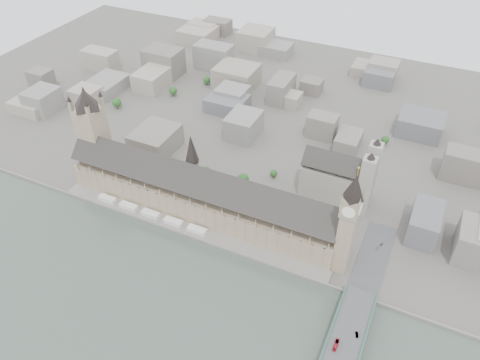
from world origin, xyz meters
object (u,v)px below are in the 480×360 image
at_px(car_approach, 381,245).
at_px(elizabeth_tower, 349,218).
at_px(car_silver, 357,335).
at_px(victoria_tower, 93,130).
at_px(westminster_abbey, 340,177).
at_px(red_bus_north, 336,345).
at_px(palace_of_westminster, 200,194).

bearing_deg(car_approach, elizabeth_tower, -113.31).
height_order(elizabeth_tower, car_silver, elizabeth_tower).
bearing_deg(victoria_tower, car_silver, -15.74).
xyz_separation_m(westminster_abbey, red_bus_north, (45.91, -165.34, -13.45)).
bearing_deg(palace_of_westminster, westminster_abbey, 34.17).
xyz_separation_m(westminster_abbey, car_approach, (54.39, -56.25, -14.20)).
relative_size(palace_of_westminster, car_silver, 56.14).
bearing_deg(palace_of_westminster, victoria_tower, 177.04).
relative_size(victoria_tower, westminster_abbey, 1.47).
xyz_separation_m(elizabeth_tower, car_approach, (27.31, 30.75, -47.21)).
relative_size(palace_of_westminster, elizabeth_tower, 2.47).
distance_m(elizabeth_tower, victoria_tower, 260.64).
bearing_deg(car_silver, red_bus_north, -149.92).
distance_m(red_bus_north, car_silver, 18.40).
relative_size(victoria_tower, red_bus_north, 10.12).
height_order(westminster_abbey, red_bus_north, westminster_abbey).
height_order(victoria_tower, car_silver, victoria_tower).
bearing_deg(car_silver, victoria_tower, 141.83).
height_order(red_bus_north, car_silver, red_bus_north).
height_order(elizabeth_tower, red_bus_north, elizabeth_tower).
distance_m(elizabeth_tower, car_approach, 62.61).
bearing_deg(car_approach, westminster_abbey, 152.34).
bearing_deg(elizabeth_tower, red_bus_north, -76.48).
distance_m(westminster_abbey, red_bus_north, 172.12).
distance_m(elizabeth_tower, westminster_abbey, 96.91).
distance_m(palace_of_westminster, westminster_abbey, 134.09).
height_order(victoria_tower, westminster_abbey, victoria_tower).
bearing_deg(red_bus_north, elizabeth_tower, 103.26).
distance_m(elizabeth_tower, car_silver, 84.73).
distance_m(victoria_tower, car_approach, 290.99).
bearing_deg(victoria_tower, elizabeth_tower, -3.96).
bearing_deg(red_bus_north, car_approach, 85.29).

